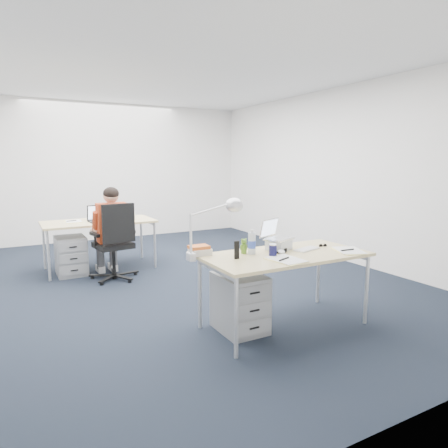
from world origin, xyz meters
The scene contains 24 objects.
floor centered at (0.00, 0.00, 0.00)m, with size 7.00×7.00×0.00m, color black.
room centered at (0.00, 0.00, 1.71)m, with size 6.02×7.02×2.80m.
desk_near centered at (0.52, -1.94, 0.68)m, with size 1.60×0.80×0.73m.
desk_far centered at (-0.62, 1.14, 0.68)m, with size 1.60×0.80×0.73m.
office_chair centered at (-0.57, 0.44, 0.30)m, with size 0.76×0.76×1.07m.
seated_person centered at (-0.58, 0.62, 0.64)m, with size 0.39×0.68×1.26m.
drawer_pedestal_near centered at (0.08, -1.83, 0.28)m, with size 0.40×0.50×0.55m, color gray.
drawer_pedestal_far centered at (-1.06, 1.00, 0.28)m, with size 0.40×0.50×0.55m, color gray.
silver_laptop centered at (0.57, -1.77, 0.88)m, with size 0.29×0.23×0.30m, color silver, non-canonical shape.
wireless_keyboard centered at (0.81, -1.91, 0.74)m, with size 0.30×0.12×0.01m, color white.
computer_mouse centered at (0.48, -1.93, 0.75)m, with size 0.07×0.11×0.04m, color white.
headphones centered at (0.50, -1.85, 0.75)m, with size 0.21×0.16×0.03m, color black, non-canonical shape.
can_koozie centered at (0.35, -1.98, 0.79)m, with size 0.07×0.07×0.12m, color #161645.
water_bottle centered at (0.23, -1.80, 0.85)m, with size 0.08×0.08×0.24m, color silver.
bear_figurine centered at (0.17, -1.74, 0.80)m, with size 0.08×0.06×0.15m, color #3D761F, non-canonical shape.
book_stack centered at (-0.23, -1.59, 0.78)m, with size 0.20×0.15×0.09m, color silver.
cordless_phone centered at (0.00, -1.89, 0.81)m, with size 0.04×0.03×0.17m, color black.
papers_left centered at (0.36, -2.16, 0.74)m, with size 0.24×0.34×0.01m, color #FFF293.
papers_right centered at (1.14, -2.16, 0.74)m, with size 0.24×0.34×0.01m, color #FFF293.
sunglasses centered at (1.06, -1.87, 0.74)m, with size 0.09×0.04×0.02m, color black, non-canonical shape.
desk_lamp centered at (-0.22, -1.76, 1.02)m, with size 0.50×0.18×0.57m, color silver, non-canonical shape.
dark_laptop centered at (-0.60, 1.04, 0.86)m, with size 0.35×0.34×0.26m, color black, non-canonical shape.
far_cup centered at (-0.12, 1.09, 0.79)m, with size 0.08×0.08×0.11m, color white.
far_papers centered at (-0.98, 1.23, 0.73)m, with size 0.22×0.31×0.01m, color white.
Camera 1 is at (-1.80, -4.96, 1.61)m, focal length 32.00 mm.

